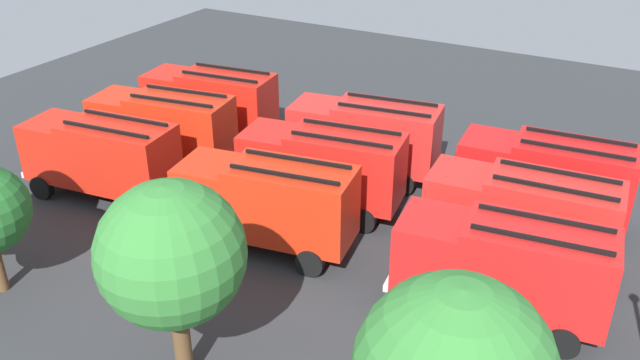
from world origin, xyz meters
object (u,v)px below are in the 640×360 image
at_px(fire_truck_3, 521,213).
at_px(firefighter_3, 167,97).
at_px(traffic_cone_0, 429,165).
at_px(traffic_cone_1, 428,166).
at_px(traffic_cone_2, 241,179).
at_px(firefighter_2, 355,129).
at_px(fire_truck_1, 365,135).
at_px(fire_truck_6, 503,265).
at_px(firefighter_0, 485,332).
at_px(fire_truck_0, 545,175).
at_px(fire_truck_2, 210,100).
at_px(firefighter_4, 42,136).
at_px(fire_truck_5, 163,125).
at_px(fire_truck_7, 267,201).
at_px(firefighter_1, 459,162).
at_px(fire_truck_4, 322,165).
at_px(fire_truck_8, 101,155).
at_px(tree_1, 171,255).

distance_m(fire_truck_3, firefighter_3, 22.56).
bearing_deg(firefighter_3, traffic_cone_0, 28.34).
xyz_separation_m(traffic_cone_1, traffic_cone_2, (7.25, 5.53, 0.00)).
distance_m(firefighter_2, traffic_cone_2, 6.99).
distance_m(fire_truck_1, fire_truck_6, 11.40).
distance_m(fire_truck_3, firefighter_0, 5.91).
xyz_separation_m(fire_truck_0, traffic_cone_2, (13.05, 3.55, -1.87)).
bearing_deg(fire_truck_2, fire_truck_6, 150.28).
height_order(firefighter_2, firefighter_4, firefighter_2).
bearing_deg(fire_truck_5, traffic_cone_0, -163.27).
bearing_deg(firefighter_0, fire_truck_2, -67.98).
relative_size(fire_truck_0, traffic_cone_2, 12.85).
xyz_separation_m(fire_truck_5, fire_truck_6, (-17.75, 3.68, 0.00)).
height_order(fire_truck_7, firefighter_0, fire_truck_7).
bearing_deg(fire_truck_5, fire_truck_7, 146.90).
height_order(fire_truck_7, firefighter_1, fire_truck_7).
height_order(fire_truck_0, firefighter_0, fire_truck_0).
bearing_deg(fire_truck_2, fire_truck_4, 149.63).
distance_m(firefighter_0, firefighter_4, 24.64).
bearing_deg(fire_truck_3, firefighter_0, 90.60).
bearing_deg(fire_truck_8, fire_truck_1, -147.25).
distance_m(fire_truck_2, firefighter_4, 8.79).
relative_size(fire_truck_0, firefighter_1, 4.09).
relative_size(fire_truck_6, traffic_cone_0, 10.55).
height_order(fire_truck_6, firefighter_0, fire_truck_6).
bearing_deg(fire_truck_4, fire_truck_7, 75.37).
xyz_separation_m(fire_truck_5, traffic_cone_0, (-11.76, -5.62, -1.80)).
relative_size(tree_1, traffic_cone_1, 11.72).
bearing_deg(traffic_cone_0, fire_truck_6, 122.76).
relative_size(fire_truck_5, traffic_cone_0, 10.63).
distance_m(fire_truck_7, firefighter_4, 15.10).
bearing_deg(fire_truck_6, firefighter_0, 88.02).
bearing_deg(fire_truck_3, fire_truck_5, -4.25).
bearing_deg(fire_truck_3, fire_truck_0, -95.58).
height_order(fire_truck_2, fire_truck_7, same).
relative_size(fire_truck_5, fire_truck_8, 1.01).
bearing_deg(firefighter_2, fire_truck_2, -92.89).
bearing_deg(fire_truck_0, fire_truck_6, 87.32).
bearing_deg(traffic_cone_0, fire_truck_8, 38.46).
height_order(firefighter_0, tree_1, tree_1).
height_order(fire_truck_6, firefighter_2, fire_truck_6).
xyz_separation_m(fire_truck_1, firefighter_2, (1.80, -2.67, -1.12)).
bearing_deg(fire_truck_1, traffic_cone_1, -152.55).
bearing_deg(fire_truck_8, fire_truck_7, 173.79).
bearing_deg(fire_truck_0, fire_truck_1, -5.30).
height_order(firefighter_3, traffic_cone_0, firefighter_3).
bearing_deg(traffic_cone_0, firefighter_1, 169.22).
distance_m(fire_truck_3, traffic_cone_0, 8.19).
bearing_deg(fire_truck_7, firefighter_3, -44.36).
bearing_deg(fire_truck_1, firefighter_3, -14.91).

